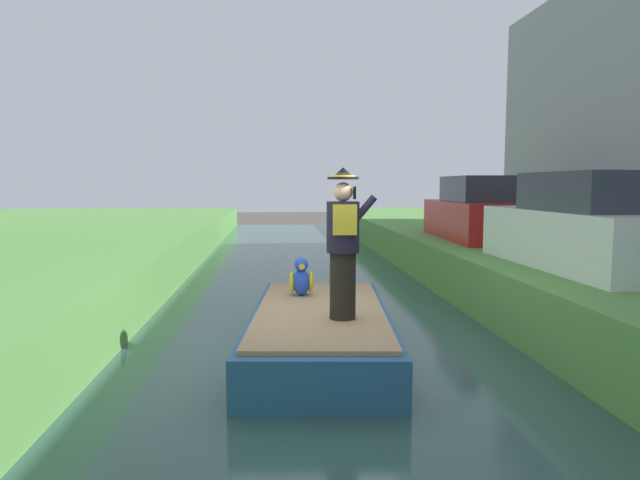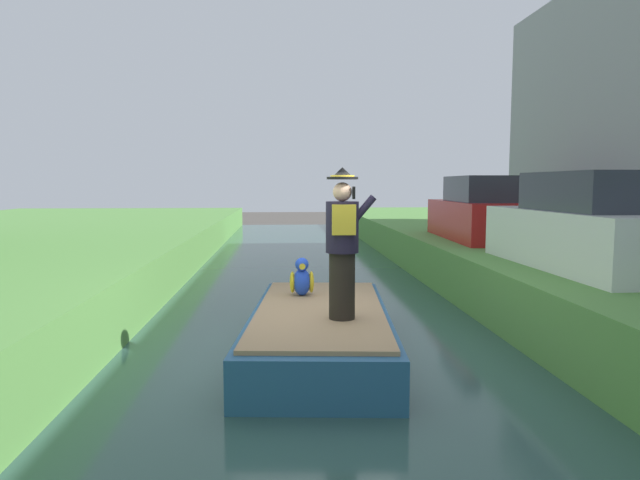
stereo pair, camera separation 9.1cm
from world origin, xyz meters
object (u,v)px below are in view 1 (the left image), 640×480
boat (320,331)px  person_pirate (343,244)px  parrot_plush (301,279)px  parked_car_white (587,228)px  parked_car_red (479,213)px

boat → person_pirate: (0.23, -0.60, 1.23)m
parrot_plush → parked_car_white: size_ratio=0.14×
boat → person_pirate: size_ratio=2.34×
person_pirate → parrot_plush: bearing=95.1°
parked_car_white → boat: bearing=-166.1°
parked_car_white → parrot_plush: bearing=-177.5°
person_pirate → parrot_plush: person_pirate is taller
parrot_plush → parked_car_red: bearing=47.3°
boat → person_pirate: person_pirate is taller
person_pirate → parked_car_white: bearing=10.5°
boat → parked_car_red: parked_car_red is taller
boat → person_pirate: 1.39m
person_pirate → parked_car_white: person_pirate is taller
parrot_plush → parked_car_white: (4.50, 0.20, 0.72)m
parked_car_white → parked_car_red: size_ratio=0.99×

